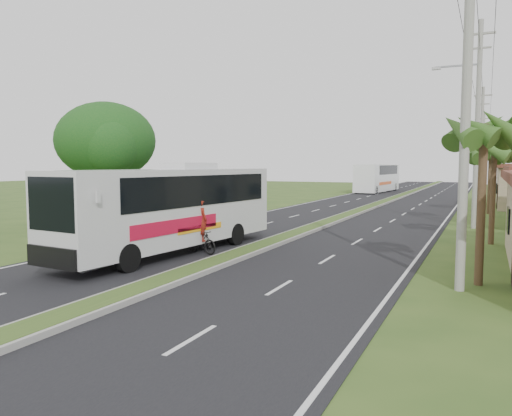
% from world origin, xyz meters
% --- Properties ---
extents(ground, '(180.00, 180.00, 0.00)m').
position_xyz_m(ground, '(0.00, 0.00, 0.00)').
color(ground, '#324D1C').
rests_on(ground, ground).
extents(road_asphalt, '(14.00, 160.00, 0.02)m').
position_xyz_m(road_asphalt, '(0.00, 20.00, 0.01)').
color(road_asphalt, black).
rests_on(road_asphalt, ground).
extents(median_strip, '(1.20, 160.00, 0.18)m').
position_xyz_m(median_strip, '(0.00, 20.00, 0.10)').
color(median_strip, gray).
rests_on(median_strip, ground).
extents(lane_edge_left, '(0.12, 160.00, 0.01)m').
position_xyz_m(lane_edge_left, '(-6.70, 20.00, 0.00)').
color(lane_edge_left, silver).
rests_on(lane_edge_left, ground).
extents(lane_edge_right, '(0.12, 160.00, 0.01)m').
position_xyz_m(lane_edge_right, '(6.70, 20.00, 0.00)').
color(lane_edge_right, silver).
rests_on(lane_edge_right, ground).
extents(palm_verge_a, '(2.40, 2.40, 5.45)m').
position_xyz_m(palm_verge_a, '(9.00, 3.00, 4.74)').
color(palm_verge_a, '#473321').
rests_on(palm_verge_a, ground).
extents(palm_verge_b, '(2.40, 2.40, 5.05)m').
position_xyz_m(palm_verge_b, '(9.40, 12.00, 4.36)').
color(palm_verge_b, '#473321').
rests_on(palm_verge_b, ground).
extents(palm_verge_c, '(2.40, 2.40, 5.85)m').
position_xyz_m(palm_verge_c, '(8.80, 19.00, 5.12)').
color(palm_verge_c, '#473321').
rests_on(palm_verge_c, ground).
extents(palm_verge_d, '(2.40, 2.40, 5.25)m').
position_xyz_m(palm_verge_d, '(9.30, 28.00, 4.55)').
color(palm_verge_d, '#473321').
rests_on(palm_verge_d, ground).
extents(shade_tree, '(6.30, 6.00, 7.54)m').
position_xyz_m(shade_tree, '(-12.11, 10.02, 5.03)').
color(shade_tree, '#473321').
rests_on(shade_tree, ground).
extents(utility_pole_a, '(1.60, 0.28, 11.00)m').
position_xyz_m(utility_pole_a, '(8.50, 2.00, 5.67)').
color(utility_pole_a, gray).
rests_on(utility_pole_a, ground).
extents(utility_pole_b, '(3.20, 0.28, 12.00)m').
position_xyz_m(utility_pole_b, '(8.47, 18.00, 6.26)').
color(utility_pole_b, gray).
rests_on(utility_pole_b, ground).
extents(utility_pole_c, '(1.60, 0.28, 11.00)m').
position_xyz_m(utility_pole_c, '(8.50, 38.00, 5.67)').
color(utility_pole_c, gray).
rests_on(utility_pole_c, ground).
extents(utility_pole_d, '(1.60, 0.28, 10.50)m').
position_xyz_m(utility_pole_d, '(8.50, 58.00, 5.42)').
color(utility_pole_d, gray).
rests_on(utility_pole_d, ground).
extents(coach_bus_main, '(3.62, 12.05, 3.84)m').
position_xyz_m(coach_bus_main, '(-2.86, 3.69, 2.11)').
color(coach_bus_main, silver).
rests_on(coach_bus_main, ground).
extents(coach_bus_far, '(3.70, 13.08, 3.76)m').
position_xyz_m(coach_bus_far, '(-4.49, 55.09, 2.13)').
color(coach_bus_far, white).
rests_on(coach_bus_far, ground).
extents(motorcyclist, '(1.74, 0.87, 2.33)m').
position_xyz_m(motorcyclist, '(-1.69, 3.99, 0.86)').
color(motorcyclist, black).
rests_on(motorcyclist, ground).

